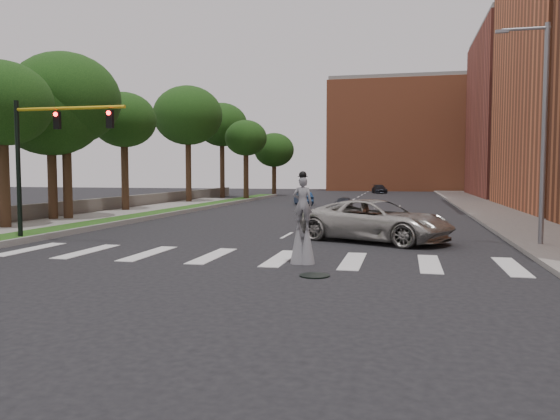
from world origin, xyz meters
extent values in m
plane|color=black|center=(0.00, 0.00, 0.00)|extent=(160.00, 160.00, 0.00)
cube|color=#1F4714|center=(-11.50, 20.00, 0.12)|extent=(2.00, 60.00, 0.25)
cube|color=gray|center=(-10.45, 20.00, 0.14)|extent=(0.20, 60.00, 0.28)
cube|color=gray|center=(-14.50, 10.00, 0.09)|extent=(4.00, 60.00, 0.18)
cube|color=gray|center=(12.50, 25.00, 0.09)|extent=(5.00, 90.00, 0.18)
cube|color=#57524B|center=(-17.00, 22.00, 0.55)|extent=(0.50, 56.00, 1.10)
cylinder|color=black|center=(3.00, -2.00, 0.02)|extent=(0.90, 0.90, 0.04)
cube|color=#A14A3B|center=(22.00, 54.00, 10.00)|extent=(16.00, 22.00, 20.00)
cube|color=#CA683F|center=(6.00, 78.00, 9.00)|extent=(26.00, 14.00, 18.00)
cylinder|color=slate|center=(11.00, 6.00, 4.50)|extent=(0.20, 0.20, 9.00)
cylinder|color=slate|center=(10.20, 6.00, 8.80)|extent=(1.80, 0.12, 0.12)
cube|color=slate|center=(9.30, 6.00, 8.75)|extent=(0.50, 0.18, 0.12)
cylinder|color=black|center=(-11.00, 3.00, 3.10)|extent=(0.20, 0.20, 6.20)
cylinder|color=gold|center=(-8.40, 3.00, 5.80)|extent=(5.20, 0.14, 0.14)
cube|color=black|center=(-9.00, 3.00, 5.30)|extent=(0.28, 0.18, 0.75)
cylinder|color=#FF0C0C|center=(-9.00, 2.90, 5.55)|extent=(0.18, 0.06, 0.18)
cube|color=black|center=(-6.50, 3.00, 5.30)|extent=(0.28, 0.18, 0.75)
cylinder|color=#FF0C0C|center=(-6.50, 2.90, 5.55)|extent=(0.18, 0.06, 0.18)
cylinder|color=#372316|center=(2.41, 0.10, 0.58)|extent=(0.07, 0.07, 1.16)
cylinder|color=#372316|center=(2.09, 0.10, 0.58)|extent=(0.07, 0.07, 1.16)
cone|color=slate|center=(2.41, 0.10, 0.72)|extent=(0.52, 0.52, 1.45)
cone|color=slate|center=(2.09, 0.10, 0.72)|extent=(0.52, 0.52, 1.45)
imported|color=slate|center=(2.25, 0.10, 2.05)|extent=(0.66, 0.44, 1.77)
sphere|color=black|center=(2.25, 0.10, 2.99)|extent=(0.26, 0.26, 0.26)
cylinder|color=black|center=(2.25, 0.10, 2.94)|extent=(0.34, 0.34, 0.02)
cube|color=yellow|center=(2.24, 0.24, 2.53)|extent=(0.22, 0.05, 0.10)
imported|color=#B0AEA6|center=(4.39, 6.62, 0.94)|extent=(7.41, 5.59, 1.87)
imported|color=black|center=(0.98, 24.49, 0.59)|extent=(1.68, 3.58, 1.18)
imported|color=navy|center=(-3.70, 32.57, 0.60)|extent=(2.49, 3.86, 1.20)
imported|color=black|center=(2.00, 62.57, 0.62)|extent=(2.66, 4.55, 1.24)
cylinder|color=#372316|center=(-15.04, 6.96, 2.69)|extent=(0.56, 0.56, 5.38)
ellipsoid|color=black|center=(-15.04, 6.96, 6.68)|extent=(5.21, 5.21, 4.43)
cylinder|color=#372316|center=(-15.14, 12.66, 2.97)|extent=(0.56, 0.56, 5.94)
ellipsoid|color=black|center=(-15.14, 12.66, 7.63)|extent=(6.77, 6.77, 5.75)
cylinder|color=#372316|center=(-15.51, 20.59, 2.92)|extent=(0.56, 0.56, 5.85)
ellipsoid|color=black|center=(-15.51, 20.59, 7.09)|extent=(4.95, 4.95, 4.21)
cylinder|color=#372316|center=(-15.35, 32.93, 3.47)|extent=(0.56, 0.56, 6.94)
ellipsoid|color=black|center=(-15.35, 32.93, 8.65)|extent=(6.81, 6.81, 5.79)
cylinder|color=#372316|center=(-15.73, 44.32, 3.60)|extent=(0.56, 0.56, 7.19)
ellipsoid|color=black|center=(-15.73, 44.32, 8.70)|extent=(6.04, 6.04, 5.14)
cylinder|color=#372316|center=(-11.21, 39.01, 2.81)|extent=(0.56, 0.56, 5.63)
ellipsoid|color=black|center=(-11.21, 39.01, 6.76)|extent=(4.53, 4.53, 3.85)
cylinder|color=#372316|center=(-10.96, 51.03, 2.32)|extent=(0.56, 0.56, 4.64)
ellipsoid|color=black|center=(-10.96, 51.03, 5.93)|extent=(5.16, 5.16, 4.38)
cylinder|color=#372316|center=(-15.82, 12.10, 2.63)|extent=(0.56, 0.56, 5.26)
ellipsoid|color=black|center=(-15.82, 12.10, 6.90)|extent=(6.58, 6.58, 5.59)
camera|label=1|loc=(5.57, -17.84, 3.09)|focal=35.00mm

